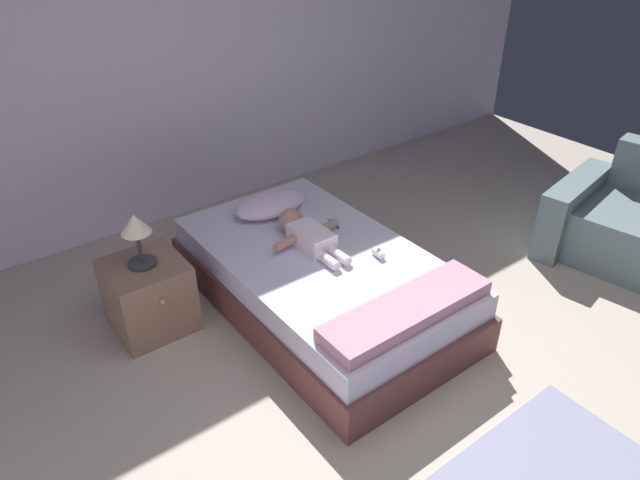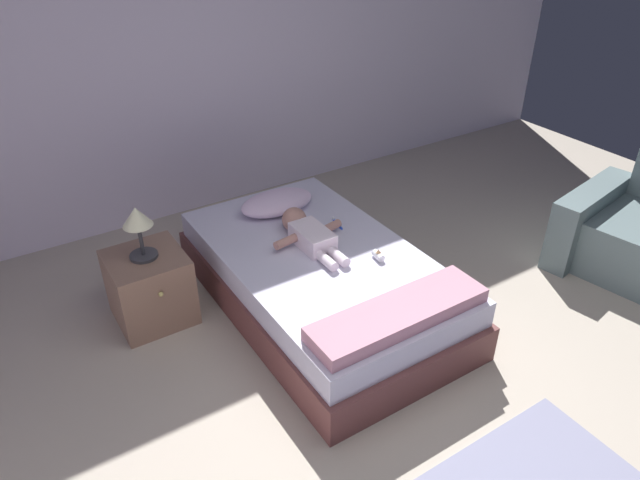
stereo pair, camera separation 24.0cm
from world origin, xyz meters
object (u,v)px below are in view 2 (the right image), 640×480
at_px(nightstand, 150,287).
at_px(toothbrush, 337,223).
at_px(pillow, 277,202).
at_px(bed, 320,280).
at_px(baby, 308,233).
at_px(lamp, 137,222).
at_px(baby_bottle, 378,255).

bearing_deg(nightstand, toothbrush, -10.21).
bearing_deg(pillow, bed, -93.65).
height_order(baby, nightstand, baby).
relative_size(bed, lamp, 5.87).
xyz_separation_m(pillow, toothbrush, (0.26, -0.39, -0.06)).
relative_size(bed, pillow, 3.69).
bearing_deg(bed, lamp, 154.04).
bearing_deg(lamp, bed, -25.96).
distance_m(pillow, lamp, 1.07).
height_order(bed, nightstand, nightstand).
distance_m(bed, lamp, 1.22).
distance_m(bed, toothbrush, 0.45).
relative_size(bed, nightstand, 4.10).
relative_size(pillow, toothbrush, 3.60).
xyz_separation_m(bed, toothbrush, (0.30, 0.25, 0.22)).
distance_m(toothbrush, baby_bottle, 0.51).
bearing_deg(baby, baby_bottle, -57.36).
bearing_deg(nightstand, baby_bottle, -30.25).
height_order(pillow, lamp, lamp).
xyz_separation_m(baby, lamp, (-1.00, 0.32, 0.24)).
distance_m(nightstand, baby_bottle, 1.48).
xyz_separation_m(nightstand, baby_bottle, (1.27, -0.74, 0.21)).
bearing_deg(lamp, nightstand, -90.00).
relative_size(nightstand, baby_bottle, 5.34).
height_order(bed, lamp, lamp).
bearing_deg(toothbrush, bed, -140.28).
relative_size(nightstand, lamp, 1.43).
bearing_deg(pillow, lamp, -171.15).
bearing_deg(pillow, toothbrush, -56.59).
height_order(bed, baby_bottle, baby_bottle).
bearing_deg(bed, baby, 87.19).
relative_size(toothbrush, lamp, 0.44).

